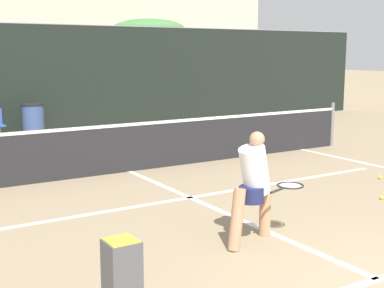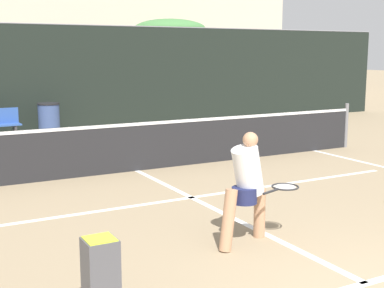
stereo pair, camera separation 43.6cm
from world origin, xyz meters
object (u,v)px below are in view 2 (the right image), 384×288
at_px(player_practicing, 247,185).
at_px(parked_car, 19,107).
at_px(ball_hopper, 101,275).
at_px(trash_bin, 49,120).

relative_size(player_practicing, parked_car, 0.33).
height_order(ball_hopper, trash_bin, trash_bin).
bearing_deg(player_practicing, ball_hopper, -175.84).
bearing_deg(ball_hopper, parked_car, 81.95).
bearing_deg(player_practicing, trash_bin, 72.04).
xyz_separation_m(ball_hopper, parked_car, (1.89, 13.34, 0.18)).
bearing_deg(parked_car, ball_hopper, -98.05).
xyz_separation_m(player_practicing, ball_hopper, (-2.16, -0.90, -0.35)).
bearing_deg(parked_car, player_practicing, -88.76).
height_order(ball_hopper, parked_car, parked_car).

